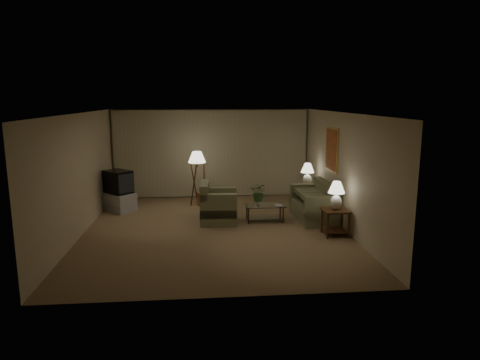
{
  "coord_description": "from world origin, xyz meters",
  "views": [
    {
      "loc": [
        -0.29,
        -9.63,
        3.03
      ],
      "look_at": [
        0.63,
        0.6,
        1.05
      ],
      "focal_mm": 32.0,
      "sensor_mm": 36.0,
      "label": 1
    }
  ],
  "objects_px": {
    "table_lamp_near": "(336,193)",
    "crt_tv": "(118,182)",
    "sofa": "(313,205)",
    "armchair": "(219,207)",
    "floor_lamp": "(197,177)",
    "vase": "(259,202)",
    "side_table_near": "(335,217)",
    "coffee_table": "(265,210)",
    "table_lamp_far": "(307,172)",
    "ottoman": "(207,198)",
    "side_table_far": "(307,193)",
    "tv_cabinet": "(119,202)"
  },
  "relations": [
    {
      "from": "sofa",
      "to": "table_lamp_far",
      "type": "xyz_separation_m",
      "value": [
        0.15,
        1.25,
        0.61
      ]
    },
    {
      "from": "coffee_table",
      "to": "ottoman",
      "type": "distance_m",
      "value": 2.33
    },
    {
      "from": "side_table_near",
      "to": "ottoman",
      "type": "xyz_separation_m",
      "value": [
        -2.81,
        3.1,
        -0.23
      ]
    },
    {
      "from": "sofa",
      "to": "vase",
      "type": "height_order",
      "value": "sofa"
    },
    {
      "from": "sofa",
      "to": "armchair",
      "type": "distance_m",
      "value": 2.39
    },
    {
      "from": "armchair",
      "to": "table_lamp_near",
      "type": "xyz_separation_m",
      "value": [
        2.54,
        -1.29,
        0.58
      ]
    },
    {
      "from": "side_table_far",
      "to": "coffee_table",
      "type": "distance_m",
      "value": 1.95
    },
    {
      "from": "table_lamp_far",
      "to": "coffee_table",
      "type": "relative_size",
      "value": 0.64
    },
    {
      "from": "table_lamp_far",
      "to": "vase",
      "type": "relative_size",
      "value": 3.92
    },
    {
      "from": "sofa",
      "to": "tv_cabinet",
      "type": "distance_m",
      "value": 5.21
    },
    {
      "from": "ottoman",
      "to": "vase",
      "type": "bearing_deg",
      "value": -55.67
    },
    {
      "from": "armchair",
      "to": "tv_cabinet",
      "type": "height_order",
      "value": "armchair"
    },
    {
      "from": "sofa",
      "to": "side_table_far",
      "type": "bearing_deg",
      "value": 171.78
    },
    {
      "from": "side_table_near",
      "to": "coffee_table",
      "type": "distance_m",
      "value": 1.88
    },
    {
      "from": "coffee_table",
      "to": "side_table_far",
      "type": "bearing_deg",
      "value": 43.97
    },
    {
      "from": "table_lamp_near",
      "to": "table_lamp_far",
      "type": "relative_size",
      "value": 0.98
    },
    {
      "from": "tv_cabinet",
      "to": "crt_tv",
      "type": "xyz_separation_m",
      "value": [
        0.0,
        0.0,
        0.56
      ]
    },
    {
      "from": "armchair",
      "to": "side_table_near",
      "type": "xyz_separation_m",
      "value": [
        2.54,
        -1.29,
        0.02
      ]
    },
    {
      "from": "side_table_near",
      "to": "ottoman",
      "type": "height_order",
      "value": "side_table_near"
    },
    {
      "from": "table_lamp_far",
      "to": "ottoman",
      "type": "xyz_separation_m",
      "value": [
        -2.81,
        0.5,
        -0.79
      ]
    },
    {
      "from": "vase",
      "to": "floor_lamp",
      "type": "bearing_deg",
      "value": 129.17
    },
    {
      "from": "sofa",
      "to": "armchair",
      "type": "relative_size",
      "value": 1.66
    },
    {
      "from": "crt_tv",
      "to": "floor_lamp",
      "type": "height_order",
      "value": "floor_lamp"
    },
    {
      "from": "tv_cabinet",
      "to": "ottoman",
      "type": "bearing_deg",
      "value": 56.47
    },
    {
      "from": "sofa",
      "to": "tv_cabinet",
      "type": "relative_size",
      "value": 1.7
    },
    {
      "from": "table_lamp_far",
      "to": "vase",
      "type": "xyz_separation_m",
      "value": [
        -1.55,
        -1.35,
        -0.48
      ]
    },
    {
      "from": "sofa",
      "to": "crt_tv",
      "type": "bearing_deg",
      "value": -105.37
    },
    {
      "from": "coffee_table",
      "to": "ottoman",
      "type": "xyz_separation_m",
      "value": [
        -1.41,
        1.85,
        -0.09
      ]
    },
    {
      "from": "table_lamp_near",
      "to": "crt_tv",
      "type": "height_order",
      "value": "table_lamp_near"
    },
    {
      "from": "side_table_near",
      "to": "crt_tv",
      "type": "bearing_deg",
      "value": 153.36
    },
    {
      "from": "coffee_table",
      "to": "tv_cabinet",
      "type": "xyz_separation_m",
      "value": [
        -3.8,
        1.36,
        -0.03
      ]
    },
    {
      "from": "sofa",
      "to": "armchair",
      "type": "bearing_deg",
      "value": -89.91
    },
    {
      "from": "vase",
      "to": "coffee_table",
      "type": "bearing_deg",
      "value": -0.0
    },
    {
      "from": "crt_tv",
      "to": "side_table_far",
      "type": "bearing_deg",
      "value": 44.78
    },
    {
      "from": "armchair",
      "to": "vase",
      "type": "xyz_separation_m",
      "value": [
        0.99,
        -0.04,
        0.1
      ]
    },
    {
      "from": "sofa",
      "to": "vase",
      "type": "bearing_deg",
      "value": -87.29
    },
    {
      "from": "armchair",
      "to": "floor_lamp",
      "type": "xyz_separation_m",
      "value": [
        -0.53,
        1.83,
        0.41
      ]
    },
    {
      "from": "sofa",
      "to": "floor_lamp",
      "type": "bearing_deg",
      "value": -122.6
    },
    {
      "from": "side_table_far",
      "to": "coffee_table",
      "type": "height_order",
      "value": "side_table_far"
    },
    {
      "from": "table_lamp_near",
      "to": "crt_tv",
      "type": "bearing_deg",
      "value": 153.36
    },
    {
      "from": "table_lamp_far",
      "to": "side_table_near",
      "type": "bearing_deg",
      "value": -90.0
    },
    {
      "from": "crt_tv",
      "to": "vase",
      "type": "xyz_separation_m",
      "value": [
        3.65,
        -1.36,
        -0.31
      ]
    },
    {
      "from": "side_table_near",
      "to": "armchair",
      "type": "bearing_deg",
      "value": 153.13
    },
    {
      "from": "coffee_table",
      "to": "floor_lamp",
      "type": "relative_size",
      "value": 0.65
    },
    {
      "from": "side_table_far",
      "to": "crt_tv",
      "type": "xyz_separation_m",
      "value": [
        -5.2,
        0.01,
        0.41
      ]
    },
    {
      "from": "crt_tv",
      "to": "floor_lamp",
      "type": "xyz_separation_m",
      "value": [
        2.12,
        0.52,
        -0.0
      ]
    },
    {
      "from": "side_table_far",
      "to": "side_table_near",
      "type": "bearing_deg",
      "value": -90.0
    },
    {
      "from": "armchair",
      "to": "floor_lamp",
      "type": "relative_size",
      "value": 0.67
    },
    {
      "from": "side_table_near",
      "to": "sofa",
      "type": "bearing_deg",
      "value": 96.34
    },
    {
      "from": "sofa",
      "to": "crt_tv",
      "type": "height_order",
      "value": "crt_tv"
    }
  ]
}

